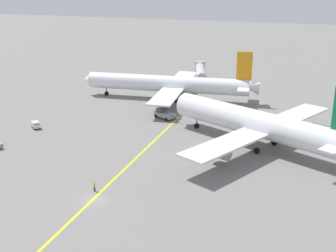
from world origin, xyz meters
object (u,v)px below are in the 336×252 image
object	(u,v)px
airliner_at_gate_left	(169,84)
pushback_tug	(165,114)
jet_bridge	(201,71)
airliner_being_pushed	(257,124)
gse_baggage_cart_trailing	(36,125)
ground_crew_marshaller_foreground	(94,187)

from	to	relation	value
airliner_at_gate_left	pushback_tug	distance (m)	19.13
pushback_tug	jet_bridge	xyz separation A→B (m)	(-1.58, 42.68, 3.02)
airliner_at_gate_left	airliner_being_pushed	size ratio (longest dim) A/B	1.19
pushback_tug	gse_baggage_cart_trailing	size ratio (longest dim) A/B	2.76
gse_baggage_cart_trailing	ground_crew_marshaller_foreground	bearing A→B (deg)	-41.04
gse_baggage_cart_trailing	ground_crew_marshaller_foreground	size ratio (longest dim) A/B	1.83
airliner_being_pushed	jet_bridge	world-z (taller)	airliner_being_pushed
pushback_tug	ground_crew_marshaller_foreground	size ratio (longest dim) A/B	5.06
gse_baggage_cart_trailing	airliner_at_gate_left	bearing A→B (deg)	58.09
pushback_tug	jet_bridge	world-z (taller)	jet_bridge
gse_baggage_cart_trailing	pushback_tug	bearing A→B (deg)	33.34
pushback_tug	gse_baggage_cart_trailing	world-z (taller)	pushback_tug
gse_baggage_cart_trailing	jet_bridge	world-z (taller)	jet_bridge
pushback_tug	ground_crew_marshaller_foreground	distance (m)	43.68
jet_bridge	gse_baggage_cart_trailing	bearing A→B (deg)	-112.99
jet_bridge	airliner_at_gate_left	bearing A→B (deg)	-97.50
airliner_at_gate_left	gse_baggage_cart_trailing	xyz separation A→B (m)	(-22.50, -36.14, -3.82)
airliner_at_gate_left	pushback_tug	bearing A→B (deg)	-75.18
airliner_at_gate_left	pushback_tug	xyz separation A→B (m)	(4.81, -18.18, -3.49)
pushback_tug	jet_bridge	distance (m)	42.82
ground_crew_marshaller_foreground	airliner_at_gate_left	bearing A→B (deg)	96.43
airliner_at_gate_left	jet_bridge	world-z (taller)	airliner_at_gate_left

